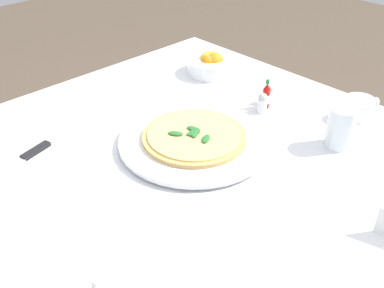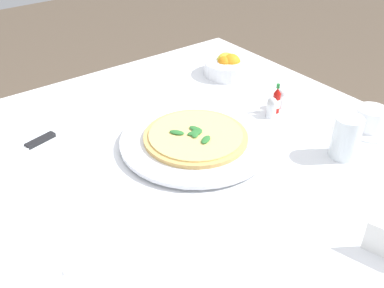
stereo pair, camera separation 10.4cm
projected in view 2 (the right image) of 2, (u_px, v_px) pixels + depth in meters
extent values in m
cube|color=white|center=(188.00, 161.00, 1.04)|extent=(1.10, 1.10, 0.02)
cube|color=white|center=(90.00, 121.00, 1.48)|extent=(1.10, 0.01, 0.28)
cube|color=white|center=(329.00, 138.00, 1.39)|extent=(0.01, 1.10, 0.28)
cylinder|color=brown|center=(212.00, 144.00, 1.78)|extent=(0.06, 0.06, 0.73)
cylinder|color=white|center=(196.00, 143.00, 1.07)|extent=(0.22, 0.22, 0.01)
cylinder|color=white|center=(196.00, 140.00, 1.07)|extent=(0.36, 0.36, 0.01)
cylinder|color=#DBAD60|center=(196.00, 137.00, 1.06)|extent=(0.25, 0.25, 0.01)
cylinder|color=#EFD17A|center=(196.00, 134.00, 1.06)|extent=(0.22, 0.22, 0.00)
ellipsoid|color=#2D7533|center=(177.00, 132.00, 1.06)|extent=(0.04, 0.04, 0.01)
ellipsoid|color=#2D7533|center=(195.00, 133.00, 1.05)|extent=(0.04, 0.03, 0.01)
ellipsoid|color=#2D7533|center=(206.00, 139.00, 1.03)|extent=(0.04, 0.03, 0.01)
ellipsoid|color=#2D7533|center=(195.00, 133.00, 1.05)|extent=(0.04, 0.04, 0.01)
ellipsoid|color=#2D7533|center=(196.00, 129.00, 1.07)|extent=(0.03, 0.04, 0.01)
torus|color=white|center=(67.00, 281.00, 0.69)|extent=(0.01, 0.04, 0.03)
cylinder|color=white|center=(368.00, 129.00, 1.13)|extent=(0.13, 0.13, 0.01)
cylinder|color=white|center=(371.00, 118.00, 1.11)|extent=(0.08, 0.08, 0.05)
cylinder|color=black|center=(373.00, 110.00, 1.10)|extent=(0.07, 0.07, 0.00)
cylinder|color=white|center=(346.00, 137.00, 1.01)|extent=(0.06, 0.06, 0.10)
cylinder|color=silver|center=(344.00, 145.00, 1.02)|extent=(0.06, 0.06, 0.06)
cube|color=white|center=(24.00, 155.00, 1.02)|extent=(0.24, 0.17, 0.02)
cube|color=silver|center=(3.00, 160.00, 0.98)|extent=(0.12, 0.05, 0.01)
cube|color=black|center=(40.00, 140.00, 1.05)|extent=(0.08, 0.04, 0.01)
cylinder|color=white|center=(228.00, 68.00, 1.40)|extent=(0.15, 0.15, 0.04)
sphere|color=orange|center=(225.00, 64.00, 1.38)|extent=(0.05, 0.05, 0.05)
sphere|color=orange|center=(231.00, 64.00, 1.39)|extent=(0.06, 0.06, 0.06)
sphere|color=yellow|center=(226.00, 62.00, 1.40)|extent=(0.06, 0.06, 0.06)
cylinder|color=#B7140F|center=(276.00, 103.00, 1.19)|extent=(0.02, 0.02, 0.05)
cylinder|color=white|center=(276.00, 103.00, 1.19)|extent=(0.02, 0.02, 0.02)
cone|color=#B7140F|center=(278.00, 91.00, 1.17)|extent=(0.02, 0.02, 0.02)
cylinder|color=#1E722D|center=(278.00, 86.00, 1.17)|extent=(0.01, 0.01, 0.01)
cylinder|color=white|center=(271.00, 110.00, 1.18)|extent=(0.03, 0.03, 0.04)
cylinder|color=white|center=(271.00, 112.00, 1.18)|extent=(0.02, 0.02, 0.03)
sphere|color=silver|center=(272.00, 102.00, 1.16)|extent=(0.02, 0.02, 0.02)
cylinder|color=white|center=(281.00, 101.00, 1.22)|extent=(0.03, 0.03, 0.04)
cylinder|color=#38332D|center=(280.00, 103.00, 1.22)|extent=(0.02, 0.02, 0.03)
sphere|color=silver|center=(281.00, 93.00, 1.20)|extent=(0.02, 0.02, 0.02)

